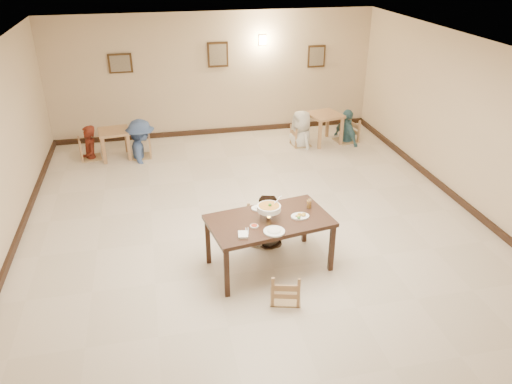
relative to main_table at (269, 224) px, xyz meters
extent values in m
plane|color=beige|center=(0.05, 1.02, -0.75)|extent=(10.00, 10.00, 0.00)
plane|color=white|center=(0.05, 1.02, 2.25)|extent=(10.00, 10.00, 0.00)
plane|color=beige|center=(0.05, 6.02, 0.75)|extent=(10.00, 0.00, 10.00)
plane|color=beige|center=(4.05, 1.02, 0.75)|extent=(0.00, 10.00, 10.00)
cube|color=black|center=(0.05, 5.99, -0.69)|extent=(8.00, 0.06, 0.12)
cube|color=black|center=(-3.92, 1.02, -0.69)|extent=(0.06, 10.00, 0.12)
cube|color=black|center=(4.02, 1.02, -0.69)|extent=(0.06, 10.00, 0.12)
cube|color=#352211|center=(-2.15, 5.98, 1.15)|extent=(0.55, 0.03, 0.45)
cube|color=gray|center=(-2.15, 5.96, 1.15)|extent=(0.45, 0.01, 0.37)
cube|color=#352211|center=(0.15, 5.98, 1.25)|extent=(0.50, 0.03, 0.60)
cube|color=gray|center=(0.15, 5.96, 1.25)|extent=(0.41, 0.01, 0.49)
cube|color=#352211|center=(2.65, 5.98, 1.10)|extent=(0.45, 0.03, 0.55)
cube|color=gray|center=(2.65, 5.96, 1.10)|extent=(0.37, 0.01, 0.45)
cube|color=#FFD88C|center=(1.25, 5.98, 1.55)|extent=(0.16, 0.05, 0.22)
cube|color=#351F14|center=(0.00, 0.00, 0.05)|extent=(1.92, 1.29, 0.06)
cube|color=#351F14|center=(-0.74, -0.57, -0.36)|extent=(0.07, 0.07, 0.77)
cube|color=#351F14|center=(0.89, -0.29, -0.36)|extent=(0.07, 0.07, 0.77)
cube|color=#351F14|center=(-0.89, 0.29, -0.36)|extent=(0.07, 0.07, 0.77)
cube|color=#351F14|center=(0.74, 0.57, -0.36)|extent=(0.07, 0.07, 0.77)
cube|color=tan|center=(0.11, 0.84, -0.28)|extent=(0.48, 0.48, 0.05)
cube|color=tan|center=(0.05, -0.79, -0.34)|extent=(0.42, 0.42, 0.05)
imported|color=gray|center=(0.10, 0.72, 0.09)|extent=(0.86, 0.69, 1.67)
torus|color=silver|center=(-0.01, 0.00, 0.23)|extent=(0.27, 0.27, 0.01)
cylinder|color=silver|center=(-0.01, 0.00, 0.10)|extent=(0.07, 0.07, 0.04)
cone|color=#FFA526|center=(-0.01, 0.00, 0.15)|extent=(0.04, 0.04, 0.06)
cylinder|color=white|center=(-0.01, 0.00, 0.27)|extent=(0.35, 0.35, 0.08)
cylinder|color=#B26C1D|center=(-0.01, 0.00, 0.30)|extent=(0.30, 0.30, 0.02)
sphere|color=#2D7223|center=(0.00, -0.01, 0.32)|extent=(0.05, 0.05, 0.05)
cylinder|color=silver|center=(0.13, 0.07, 0.33)|extent=(0.16, 0.10, 0.11)
cylinder|color=silver|center=(0.10, 0.06, 0.15)|extent=(0.01, 0.01, 0.16)
cylinder|color=silver|center=(-0.12, 0.06, 0.15)|extent=(0.01, 0.01, 0.16)
cylinder|color=silver|center=(-0.01, -0.12, 0.15)|extent=(0.01, 0.01, 0.16)
cylinder|color=white|center=(-0.06, 0.34, 0.09)|extent=(0.28, 0.28, 0.02)
ellipsoid|color=white|center=(-0.06, 0.34, 0.10)|extent=(0.18, 0.16, 0.06)
cylinder|color=white|center=(-0.02, -0.37, 0.09)|extent=(0.30, 0.30, 0.02)
ellipsoid|color=white|center=(-0.02, -0.37, 0.10)|extent=(0.20, 0.17, 0.07)
cylinder|color=white|center=(0.46, -0.04, 0.09)|extent=(0.27, 0.27, 0.02)
sphere|color=#2D7223|center=(0.41, -0.11, 0.12)|extent=(0.05, 0.05, 0.05)
cylinder|color=white|center=(-0.26, -0.16, 0.09)|extent=(0.12, 0.12, 0.02)
cylinder|color=#9A2510|center=(-0.26, -0.16, 0.10)|extent=(0.09, 0.09, 0.01)
cube|color=white|center=(-0.46, -0.37, 0.10)|extent=(0.16, 0.20, 0.03)
cube|color=silver|center=(-0.41, -0.28, 0.09)|extent=(0.06, 0.19, 0.01)
cube|color=silver|center=(-0.38, -0.28, 0.09)|extent=(0.06, 0.19, 0.01)
cylinder|color=white|center=(0.67, 0.21, 0.15)|extent=(0.07, 0.07, 0.14)
cylinder|color=orange|center=(0.67, 0.21, 0.14)|extent=(0.06, 0.06, 0.11)
cube|color=tan|center=(-2.42, 4.89, -0.12)|extent=(0.75, 0.75, 0.06)
cube|color=tan|center=(-2.65, 4.58, -0.45)|extent=(0.07, 0.07, 0.60)
cube|color=tan|center=(-2.11, 4.65, -0.45)|extent=(0.07, 0.07, 0.60)
cube|color=tan|center=(-2.72, 5.12, -0.45)|extent=(0.07, 0.07, 0.60)
cube|color=tan|center=(-2.18, 5.19, -0.45)|extent=(0.07, 0.07, 0.60)
cube|color=tan|center=(2.53, 4.79, -0.04)|extent=(0.89, 0.89, 0.06)
cube|color=tan|center=(2.30, 4.41, -0.41)|extent=(0.07, 0.07, 0.68)
cube|color=tan|center=(2.90, 4.56, -0.41)|extent=(0.07, 0.07, 0.68)
cube|color=tan|center=(2.15, 5.01, -0.41)|extent=(0.07, 0.07, 0.68)
cube|color=tan|center=(2.75, 5.16, -0.41)|extent=(0.07, 0.07, 0.68)
cube|color=tan|center=(-2.99, 4.96, -0.32)|extent=(0.44, 0.44, 0.05)
cube|color=tan|center=(-1.84, 4.81, -0.34)|extent=(0.42, 0.42, 0.05)
cube|color=tan|center=(1.94, 4.74, -0.33)|extent=(0.43, 0.43, 0.05)
cube|color=tan|center=(3.11, 4.76, -0.27)|extent=(0.49, 0.49, 0.05)
imported|color=#581D12|center=(-2.99, 4.96, 0.02)|extent=(0.52, 0.65, 1.55)
imported|color=#48659F|center=(-1.84, 4.81, 0.14)|extent=(0.75, 1.19, 1.77)
imported|color=silver|center=(1.94, 4.74, 0.11)|extent=(0.72, 0.94, 1.72)
imported|color=teal|center=(3.11, 4.76, 0.06)|extent=(0.58, 1.00, 1.61)
camera|label=1|loc=(-1.53, -6.13, 3.75)|focal=35.00mm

